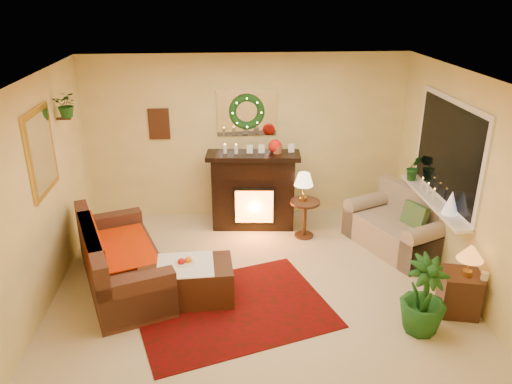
{
  "coord_description": "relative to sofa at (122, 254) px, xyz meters",
  "views": [
    {
      "loc": [
        -0.44,
        -5.33,
        3.51
      ],
      "look_at": [
        0.0,
        0.35,
        1.15
      ],
      "focal_mm": 35.0,
      "sensor_mm": 36.0,
      "label": 1
    }
  ],
  "objects": [
    {
      "name": "floor",
      "position": [
        1.68,
        -0.21,
        -0.43
      ],
      "size": [
        5.0,
        5.0,
        0.0
      ],
      "primitive_type": "plane",
      "color": "beige",
      "rests_on": "ground"
    },
    {
      "name": "ceiling",
      "position": [
        1.68,
        -0.21,
        2.17
      ],
      "size": [
        5.0,
        5.0,
        0.0
      ],
      "primitive_type": "plane",
      "color": "white",
      "rests_on": "ground"
    },
    {
      "name": "wall_back",
      "position": [
        1.68,
        2.04,
        0.87
      ],
      "size": [
        5.0,
        5.0,
        0.0
      ],
      "primitive_type": "plane",
      "color": "#EFD88C",
      "rests_on": "ground"
    },
    {
      "name": "wall_front",
      "position": [
        1.68,
        -2.46,
        0.87
      ],
      "size": [
        5.0,
        5.0,
        0.0
      ],
      "primitive_type": "plane",
      "color": "#EFD88C",
      "rests_on": "ground"
    },
    {
      "name": "wall_left",
      "position": [
        -0.82,
        -0.21,
        0.87
      ],
      "size": [
        4.5,
        4.5,
        0.0
      ],
      "primitive_type": "plane",
      "color": "#EFD88C",
      "rests_on": "ground"
    },
    {
      "name": "wall_right",
      "position": [
        4.18,
        -0.21,
        0.87
      ],
      "size": [
        4.5,
        4.5,
        0.0
      ],
      "primitive_type": "plane",
      "color": "#EFD88C",
      "rests_on": "ground"
    },
    {
      "name": "area_rug",
      "position": [
        1.34,
        -0.64,
        -0.42
      ],
      "size": [
        2.55,
        2.2,
        0.01
      ],
      "primitive_type": "cube",
      "rotation": [
        0.0,
        0.0,
        0.3
      ],
      "color": "#481015",
      "rests_on": "floor"
    },
    {
      "name": "sofa",
      "position": [
        0.0,
        0.0,
        0.0
      ],
      "size": [
        1.47,
        2.12,
        0.84
      ],
      "primitive_type": "cube",
      "rotation": [
        0.0,
        0.0,
        0.35
      ],
      "color": "brown",
      "rests_on": "floor"
    },
    {
      "name": "red_throw",
      "position": [
        -0.02,
        0.13,
        0.03
      ],
      "size": [
        0.72,
        1.17,
        0.02
      ],
      "primitive_type": "cube",
      "color": "#B42F19",
      "rests_on": "sofa"
    },
    {
      "name": "fireplace",
      "position": [
        1.74,
        1.52,
        0.12
      ],
      "size": [
        1.27,
        0.5,
        1.14
      ],
      "primitive_type": "cube",
      "rotation": [
        0.0,
        0.0,
        -0.09
      ],
      "color": "black",
      "rests_on": "floor"
    },
    {
      "name": "poinsettia",
      "position": [
        2.07,
        1.54,
        0.87
      ],
      "size": [
        0.2,
        0.2,
        0.2
      ],
      "primitive_type": "sphere",
      "color": "red",
      "rests_on": "fireplace"
    },
    {
      "name": "mantel_candle_a",
      "position": [
        1.33,
        1.54,
        0.83
      ],
      "size": [
        0.05,
        0.05,
        0.16
      ],
      "primitive_type": "cylinder",
      "color": "silver",
      "rests_on": "fireplace"
    },
    {
      "name": "mantel_candle_b",
      "position": [
        1.49,
        1.52,
        0.83
      ],
      "size": [
        0.05,
        0.05,
        0.16
      ],
      "primitive_type": "cylinder",
      "color": "silver",
      "rests_on": "fireplace"
    },
    {
      "name": "mantel_mirror",
      "position": [
        1.68,
        2.02,
        1.27
      ],
      "size": [
        0.92,
        0.02,
        0.72
      ],
      "primitive_type": "cube",
      "color": "white",
      "rests_on": "wall_back"
    },
    {
      "name": "wreath",
      "position": [
        1.68,
        1.98,
        1.29
      ],
      "size": [
        0.55,
        0.11,
        0.55
      ],
      "primitive_type": "torus",
      "rotation": [
        1.57,
        0.0,
        0.0
      ],
      "color": "#194719",
      "rests_on": "wall_back"
    },
    {
      "name": "wall_art",
      "position": [
        0.33,
        2.02,
        1.12
      ],
      "size": [
        0.32,
        0.03,
        0.48
      ],
      "primitive_type": "cube",
      "color": "#381E11",
      "rests_on": "wall_back"
    },
    {
      "name": "gold_mirror",
      "position": [
        -0.8,
        0.09,
        1.32
      ],
      "size": [
        0.03,
        0.84,
        1.0
      ],
      "primitive_type": "cube",
      "color": "gold",
      "rests_on": "wall_left"
    },
    {
      "name": "hanging_plant",
      "position": [
        -0.66,
        0.84,
        1.54
      ],
      "size": [
        0.33,
        0.28,
        0.36
      ],
      "primitive_type": "imported",
      "color": "#194719",
      "rests_on": "wall_left"
    },
    {
      "name": "loveseat",
      "position": [
        3.74,
        0.68,
        -0.01
      ],
      "size": [
        1.34,
        1.64,
        0.83
      ],
      "primitive_type": "cube",
      "rotation": [
        0.0,
        0.0,
        0.43
      ],
      "color": "gray",
      "rests_on": "floor"
    },
    {
      "name": "window_frame",
      "position": [
        4.17,
        0.34,
        1.12
      ],
      "size": [
        0.03,
        1.86,
        1.36
      ],
      "primitive_type": "cube",
      "color": "white",
      "rests_on": "wall_right"
    },
    {
      "name": "window_glass",
      "position": [
        4.15,
        0.34,
        1.12
      ],
      "size": [
        0.02,
        1.7,
        1.22
      ],
      "primitive_type": "cube",
      "color": "black",
      "rests_on": "wall_right"
    },
    {
      "name": "window_sill",
      "position": [
        4.06,
        0.34,
        0.44
      ],
      "size": [
        0.22,
        1.86,
        0.04
      ],
      "primitive_type": "cube",
      "color": "white",
      "rests_on": "wall_right"
    },
    {
      "name": "mini_tree",
      "position": [
        4.07,
        -0.12,
        0.61
      ],
      "size": [
        0.2,
        0.2,
        0.3
      ],
      "primitive_type": "cone",
      "color": "white",
      "rests_on": "window_sill"
    },
    {
      "name": "sill_plant",
      "position": [
        4.04,
        1.05,
        0.66
      ],
      "size": [
        0.28,
        0.22,
        0.51
      ],
      "primitive_type": "imported",
      "color": "#295324",
      "rests_on": "window_sill"
    },
    {
      "name": "side_table_round",
      "position": [
        2.48,
        1.12,
        -0.1
      ],
      "size": [
        0.52,
        0.52,
        0.58
      ],
      "primitive_type": "cylinder",
      "rotation": [
        0.0,
        0.0,
        0.18
      ],
      "color": "black",
      "rests_on": "floor"
    },
    {
      "name": "lamp_cream",
      "position": [
        2.46,
        1.15,
        0.45
      ],
      "size": [
        0.28,
        0.28,
        0.43
      ],
      "primitive_type": "cone",
      "color": "#FFECAA",
      "rests_on": "side_table_round"
    },
    {
      "name": "end_table_square",
      "position": [
        3.94,
        -0.89,
        -0.16
      ],
      "size": [
        0.5,
        0.5,
        0.51
      ],
      "primitive_type": "cube",
      "rotation": [
        0.0,
        0.0,
        -0.23
      ],
      "color": "#392511",
      "rests_on": "floor"
    },
    {
      "name": "lamp_tiffany",
      "position": [
        3.97,
        -0.93,
        0.32
      ],
      "size": [
        0.29,
        0.29,
        0.42
      ],
      "primitive_type": "cone",
      "color": "orange",
      "rests_on": "end_table_square"
    },
    {
      "name": "coffee_table",
      "position": [
        0.8,
        -0.39,
        -0.22
      ],
      "size": [
        1.13,
        0.66,
        0.46
      ],
      "primitive_type": "cube",
      "rotation": [
        0.0,
        0.0,
        0.05
      ],
      "color": "#4B3119",
      "rests_on": "floor"
    },
    {
      "name": "fruit_bowl",
      "position": [
        0.8,
        -0.35,
        0.02
      ],
      "size": [
        0.24,
        0.24,
        0.06
      ],
      "primitive_type": "cylinder",
      "color": "#F0EECA",
      "rests_on": "coffee_table"
    },
    {
      "name": "floor_palm",
      "position": [
        3.38,
        -1.19,
        0.02
      ],
      "size": [
        1.95,
        1.95,
        2.64
      ],
      "primitive_type": "imported",
      "rotation": [
        0.0,
        0.0,
        0.42
      ],
      "color": "#164119",
      "rests_on": "floor"
    }
  ]
}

